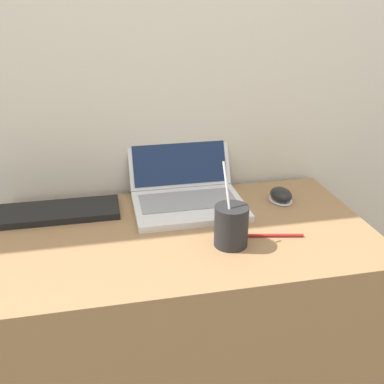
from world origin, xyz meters
name	(u,v)px	position (x,y,z in m)	size (l,w,h in m)	color
wall_back	(165,34)	(0.00, 0.62, 1.25)	(7.00, 0.04, 2.50)	silver
desk	(188,336)	(0.00, 0.29, 0.38)	(1.03, 0.58, 0.75)	#936D47
laptop	(186,189)	(0.03, 0.48, 0.80)	(0.33, 0.34, 0.21)	silver
drink_cup	(231,225)	(0.10, 0.19, 0.81)	(0.09, 0.09, 0.22)	#232326
computer_mouse	(281,195)	(0.33, 0.42, 0.77)	(0.07, 0.09, 0.04)	white
external_keyboard	(44,213)	(-0.40, 0.46, 0.76)	(0.44, 0.14, 0.02)	black
pen	(274,235)	(0.22, 0.21, 0.76)	(0.16, 0.04, 0.01)	#A51E1E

